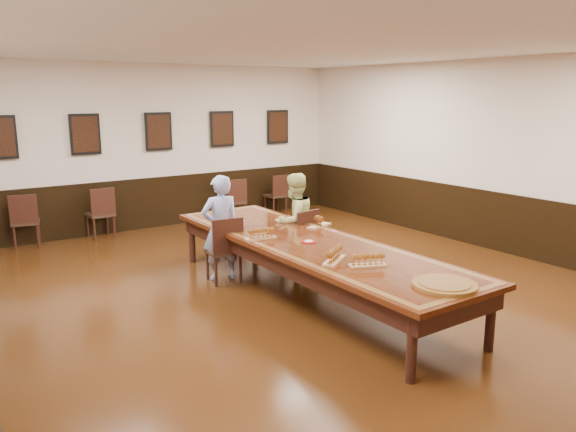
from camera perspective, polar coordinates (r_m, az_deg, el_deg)
floor at (r=7.46m, az=2.21°, el=-8.28°), size 8.00×10.00×0.02m
ceiling at (r=7.01m, az=2.44°, el=17.19°), size 8.00×10.00×0.02m
wall_back at (r=11.43m, az=-13.08°, el=6.88°), size 8.00×0.02×3.20m
wall_right at (r=9.98m, az=21.13°, el=5.65°), size 0.02×10.00×3.20m
chair_man at (r=7.97m, az=-6.57°, el=-3.34°), size 0.51×0.54×0.95m
chair_woman at (r=8.48m, az=1.12°, el=-2.37°), size 0.51×0.54×0.93m
spare_chair_a at (r=10.72m, az=-25.12°, el=-0.38°), size 0.55×0.58×0.95m
spare_chair_b at (r=10.90m, az=-18.56°, el=0.34°), size 0.47×0.51×0.95m
spare_chair_c at (r=11.74m, az=-5.52°, el=1.63°), size 0.50×0.53×0.91m
spare_chair_d at (r=12.48m, az=-1.27°, el=2.24°), size 0.42×0.46×0.88m
person_man at (r=7.99m, az=-6.87°, el=-1.21°), size 0.60×0.44×1.51m
person_woman at (r=8.48m, az=0.65°, el=-0.52°), size 0.81×0.68×1.46m
pink_phone at (r=7.78m, az=4.66°, el=-1.54°), size 0.07×0.13×0.01m
wainscoting at (r=7.29m, az=2.25°, el=-4.53°), size 8.00×10.00×1.00m
conference_table at (r=7.26m, az=2.25°, el=-3.69°), size 1.40×5.00×0.76m
posters at (r=11.35m, az=-13.02°, el=8.37°), size 6.14×0.04×0.74m
flight_a at (r=7.33m, az=-2.77°, el=-1.84°), size 0.43×0.18×0.16m
flight_b at (r=8.01m, az=3.18°, el=-0.59°), size 0.46×0.26×0.17m
flight_c at (r=6.36m, az=4.72°, el=-3.99°), size 0.46×0.37×0.17m
flight_d at (r=6.23m, az=8.09°, el=-4.50°), size 0.42×0.29×0.15m
red_plate_grp at (r=7.18m, az=2.11°, el=-2.64°), size 0.19×0.19×0.03m
carved_platter at (r=5.75m, az=15.62°, el=-6.77°), size 0.74×0.74×0.05m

